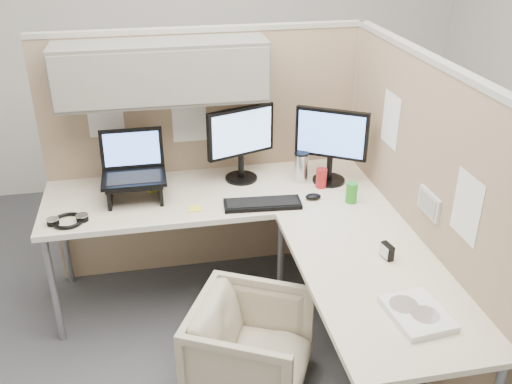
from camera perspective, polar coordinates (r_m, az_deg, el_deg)
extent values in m
plane|color=#3D3E43|center=(3.41, -0.86, -14.91)|extent=(4.50, 4.50, 0.00)
cube|color=tan|center=(3.72, -4.97, 3.50)|extent=(2.00, 0.05, 1.60)
cube|color=#A8A399|center=(3.48, -5.52, 15.90)|extent=(2.00, 0.06, 0.03)
cube|color=slate|center=(3.36, -9.42, 11.86)|extent=(1.20, 0.34, 0.34)
cube|color=gray|center=(3.19, -9.26, 11.07)|extent=(1.18, 0.01, 0.30)
plane|color=white|center=(3.56, -14.85, 7.65)|extent=(0.26, 0.00, 0.26)
plane|color=white|center=(3.59, -6.70, 7.30)|extent=(0.26, 0.00, 0.26)
cube|color=tan|center=(3.12, 15.87, -2.39)|extent=(0.05, 2.00, 1.60)
cube|color=#A8A399|center=(2.83, 17.97, 12.17)|extent=(0.06, 2.00, 0.03)
cube|color=#A8A399|center=(3.94, 9.66, 4.59)|extent=(0.06, 0.06, 1.60)
cube|color=silver|center=(2.92, 17.02, -1.11)|extent=(0.02, 0.20, 0.12)
cube|color=gray|center=(2.91, 16.77, -1.14)|extent=(0.00, 0.16, 0.09)
plane|color=white|center=(3.27, 13.32, 7.05)|extent=(0.00, 0.26, 0.26)
plane|color=white|center=(2.63, 20.33, -1.43)|extent=(0.00, 0.26, 0.26)
cube|color=beige|center=(3.43, -4.21, -0.16)|extent=(2.00, 0.68, 0.03)
cube|color=beige|center=(2.76, 11.95, -8.21)|extent=(0.68, 1.30, 0.03)
cube|color=white|center=(3.14, -3.41, -2.93)|extent=(2.00, 0.02, 0.03)
cylinder|color=gray|center=(3.41, -19.57, -9.22)|extent=(0.04, 0.04, 0.70)
cylinder|color=gray|center=(3.89, -18.63, -4.25)|extent=(0.04, 0.04, 0.70)
cylinder|color=gray|center=(3.43, 2.48, -7.25)|extent=(0.04, 0.04, 0.70)
imported|color=beige|center=(2.98, -0.56, -14.98)|extent=(0.72, 0.73, 0.57)
cylinder|color=black|center=(3.57, -1.48, 1.42)|extent=(0.20, 0.20, 0.02)
cylinder|color=black|center=(3.53, -1.50, 2.64)|extent=(0.04, 0.04, 0.15)
cube|color=black|center=(3.45, -1.54, 6.05)|extent=(0.43, 0.18, 0.30)
cube|color=#8CB9F2|center=(3.43, -1.38, 5.94)|extent=(0.38, 0.14, 0.26)
cylinder|color=black|center=(3.57, 7.27, 1.20)|extent=(0.20, 0.20, 0.02)
cylinder|color=black|center=(3.53, 7.35, 2.41)|extent=(0.04, 0.04, 0.15)
cube|color=black|center=(3.45, 7.56, 5.81)|extent=(0.39, 0.26, 0.30)
cube|color=#578BEE|center=(3.43, 7.49, 5.70)|extent=(0.34, 0.21, 0.26)
cube|color=black|center=(3.34, -12.08, 1.08)|extent=(0.32, 0.26, 0.02)
cube|color=black|center=(3.37, -14.42, 0.00)|extent=(0.02, 0.23, 0.13)
cube|color=black|center=(3.36, -9.54, 0.44)|extent=(0.02, 0.23, 0.13)
cube|color=black|center=(3.33, -12.10, 1.35)|extent=(0.36, 0.26, 0.02)
cube|color=black|center=(3.42, -12.32, 4.31)|extent=(0.36, 0.06, 0.23)
cube|color=#598CF2|center=(3.42, -12.32, 4.23)|extent=(0.32, 0.04, 0.19)
cube|color=black|center=(3.25, 0.65, -1.20)|extent=(0.45, 0.18, 0.02)
ellipsoid|color=black|center=(3.34, 5.74, -0.46)|extent=(0.09, 0.06, 0.03)
cylinder|color=silver|center=(3.52, 4.53, 2.45)|extent=(0.08, 0.08, 0.18)
cylinder|color=black|center=(3.48, 4.58, 3.87)|extent=(0.09, 0.09, 0.01)
cylinder|color=#268C1E|center=(3.32, 9.53, -0.05)|extent=(0.07, 0.07, 0.12)
cylinder|color=#B21E1E|center=(3.47, 6.56, 1.40)|extent=(0.07, 0.07, 0.12)
cube|color=#F7F041|center=(3.49, -10.34, 0.30)|extent=(0.10, 0.10, 0.01)
cube|color=#F7F041|center=(3.24, -6.16, -1.66)|extent=(0.08, 0.08, 0.01)
torus|color=black|center=(3.24, -18.30, -2.74)|extent=(0.19, 0.19, 0.02)
cylinder|color=black|center=(3.25, -19.64, -2.82)|extent=(0.06, 0.06, 0.03)
cylinder|color=black|center=(3.24, -16.98, -2.48)|extent=(0.06, 0.06, 0.03)
cube|color=white|center=(2.52, 15.81, -11.61)|extent=(0.25, 0.31, 0.03)
cylinder|color=silver|center=(2.50, 16.57, -11.66)|extent=(0.12, 0.12, 0.00)
cylinder|color=silver|center=(2.53, 14.54, -10.78)|extent=(0.12, 0.12, 0.00)
cube|color=black|center=(2.85, 13.00, -5.79)|extent=(0.05, 0.08, 0.08)
cube|color=white|center=(2.84, 12.70, -5.87)|extent=(0.02, 0.06, 0.06)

